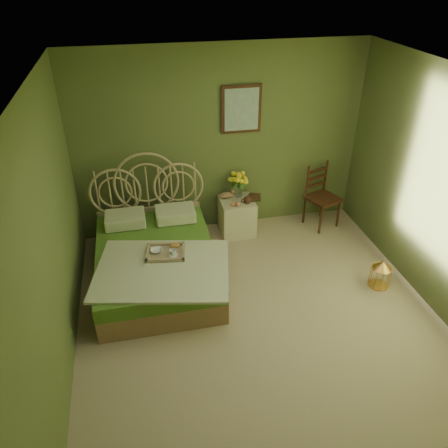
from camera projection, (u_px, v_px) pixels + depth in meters
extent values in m
plane|color=tan|center=(264.00, 329.00, 4.79)|extent=(4.50, 4.50, 0.00)
plane|color=silver|center=(279.00, 89.00, 3.41)|extent=(4.50, 4.50, 0.00)
plane|color=#596B38|center=(221.00, 142.00, 5.97)|extent=(4.00, 0.00, 4.00)
plane|color=#596B38|center=(47.00, 256.00, 3.74)|extent=(0.00, 4.50, 4.50)
cube|color=#33170E|center=(241.00, 109.00, 5.76)|extent=(0.54, 0.03, 0.64)
cube|color=#B4BFAF|center=(242.00, 110.00, 5.74)|extent=(0.46, 0.01, 0.56)
cube|color=#A68053|center=(157.00, 271.00, 5.42)|extent=(1.41, 1.88, 0.28)
cube|color=#55882C|center=(156.00, 256.00, 5.30)|extent=(1.41, 1.88, 0.19)
cube|color=beige|center=(162.00, 269.00, 4.90)|extent=(1.68, 1.41, 0.03)
cube|color=beige|center=(125.00, 219.00, 5.69)|extent=(0.52, 0.38, 0.15)
cube|color=beige|center=(175.00, 214.00, 5.81)|extent=(0.52, 0.38, 0.15)
cube|color=tan|center=(166.00, 254.00, 5.14)|extent=(0.50, 0.41, 0.04)
ellipsoid|color=#B77A38|center=(175.00, 245.00, 5.21)|extent=(0.12, 0.07, 0.05)
cube|color=#F2EBC5|center=(237.00, 216.00, 6.31)|extent=(0.48, 0.48, 0.52)
cylinder|color=silver|center=(239.00, 191.00, 6.23)|extent=(0.10, 0.10, 0.18)
ellipsoid|color=#A68053|center=(226.00, 195.00, 6.20)|extent=(0.21, 0.11, 0.10)
sphere|color=#CA774E|center=(233.00, 204.00, 6.02)|extent=(0.07, 0.07, 0.07)
sphere|color=#CA774E|center=(238.00, 204.00, 6.02)|extent=(0.07, 0.07, 0.07)
cube|color=#33170E|center=(323.00, 199.00, 6.39)|extent=(0.53, 0.53, 0.04)
cylinder|color=#33170E|center=(315.00, 219.00, 6.33)|extent=(0.04, 0.04, 0.44)
cylinder|color=#33170E|center=(337.00, 216.00, 6.40)|extent=(0.04, 0.04, 0.44)
cylinder|color=#33170E|center=(306.00, 207.00, 6.63)|extent=(0.04, 0.04, 0.44)
cylinder|color=#33170E|center=(327.00, 205.00, 6.69)|extent=(0.04, 0.04, 0.44)
cube|color=#33170E|center=(320.00, 178.00, 6.41)|extent=(0.35, 0.16, 0.49)
cylinder|color=gold|center=(378.00, 285.00, 5.41)|extent=(0.24, 0.24, 0.01)
cylinder|color=gold|center=(380.00, 277.00, 5.35)|extent=(0.24, 0.24, 0.27)
cone|color=gold|center=(383.00, 265.00, 5.25)|extent=(0.24, 0.24, 0.10)
imported|color=#381E0F|center=(249.00, 198.00, 6.22)|extent=(0.19, 0.23, 0.02)
imported|color=#472819|center=(249.00, 197.00, 6.21)|extent=(0.22, 0.26, 0.02)
imported|color=white|center=(157.00, 251.00, 5.14)|extent=(0.14, 0.14, 0.03)
imported|color=white|center=(173.00, 252.00, 5.07)|extent=(0.10, 0.10, 0.08)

